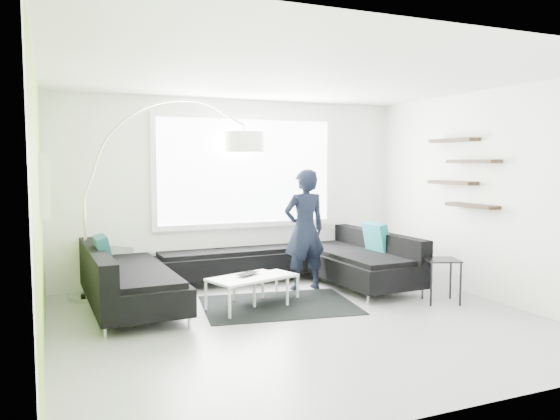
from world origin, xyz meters
The scene contains 9 objects.
ground centered at (0.00, 0.00, 0.00)m, with size 5.50×5.50×0.00m, color gray.
room_shell centered at (0.04, 0.21, 1.81)m, with size 5.54×5.04×2.82m.
sectional_sofa centered at (-0.11, 1.53, 0.41)m, with size 4.37×2.78×0.92m.
rug centered at (0.03, 0.76, 0.01)m, with size 1.92×1.40×0.01m, color black.
coffee_table centered at (-0.21, 0.93, 0.20)m, with size 1.23×0.72×0.40m, color white.
arc_lamp centered at (-2.22, 2.09, 1.36)m, with size 2.54×0.83×2.72m, color silver, non-canonical shape.
side_table centered at (2.05, 0.07, 0.29)m, with size 0.42×0.42×0.58m, color black.
person centered at (0.72, 1.45, 0.87)m, with size 0.64×0.42×1.74m, color black.
laptop centered at (-0.33, 0.84, 0.42)m, with size 0.43×0.39×0.03m, color black.
Camera 1 is at (-2.65, -5.58, 1.84)m, focal length 35.00 mm.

